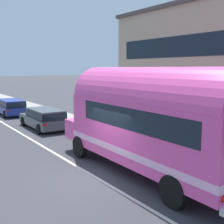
% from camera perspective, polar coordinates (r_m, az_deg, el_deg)
% --- Properties ---
extents(ground_plane, '(300.00, 300.00, 0.00)m').
position_cam_1_polar(ground_plane, '(11.38, -2.85, -12.58)').
color(ground_plane, '#38383D').
extents(lane_markings, '(3.81, 80.00, 0.01)m').
position_cam_1_polar(lane_markings, '(22.66, -14.98, -2.23)').
color(lane_markings, silver).
rests_on(lane_markings, ground).
extents(sidewalk_slab, '(2.21, 90.00, 0.15)m').
position_cam_1_polar(sidewalk_slab, '(22.06, -5.67, -2.09)').
color(sidewalk_slab, gray).
rests_on(sidewalk_slab, ground).
extents(painted_bus, '(2.69, 10.52, 4.12)m').
position_cam_1_polar(painted_bus, '(10.89, 8.74, -1.05)').
color(painted_bus, '#EA4C9E').
rests_on(painted_bus, ground).
extents(car_lead, '(1.96, 4.75, 1.37)m').
position_cam_1_polar(car_lead, '(20.60, -12.91, -0.99)').
color(car_lead, '#474C51').
rests_on(car_lead, ground).
extents(car_second, '(2.01, 4.77, 1.37)m').
position_cam_1_polar(car_second, '(27.48, -18.83, 1.09)').
color(car_second, navy).
rests_on(car_second, ground).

